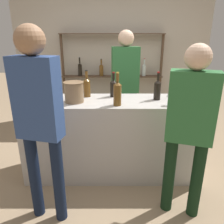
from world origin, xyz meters
The scene contains 14 objects.
ground_plane centered at (0.00, 0.00, 0.00)m, with size 16.00×16.00×0.00m, color #9E8466.
bar_counter centered at (0.00, 0.00, 0.50)m, with size 2.14×0.63×1.00m, color #B7B2AD.
back_wall centered at (0.00, 1.92, 1.40)m, with size 3.74×0.12×2.80m, color #B2A899.
back_shelf centered at (-0.01, 1.74, 1.16)m, with size 1.94×0.18×1.76m.
counter_bottle_0 centered at (-0.32, 0.17, 1.13)m, with size 0.09×0.09×0.34m.
counter_bottle_1 centered at (0.06, -0.19, 1.14)m, with size 0.09×0.09×0.37m.
counter_bottle_2 centered at (-0.83, 0.01, 1.13)m, with size 0.07×0.07×0.35m.
counter_bottle_3 centered at (0.02, 0.17, 1.11)m, with size 0.09×0.09×0.31m.
counter_bottle_4 centered at (0.54, 0.03, 1.13)m, with size 0.08×0.08×0.34m.
wine_glass centered at (0.64, -0.19, 1.13)m, with size 0.08×0.08×0.18m.
ice_bucket centered at (-0.44, -0.07, 1.11)m, with size 0.23×0.23×0.24m.
customer_left centered at (-0.63, -0.76, 1.11)m, with size 0.42×0.26×1.82m.
customer_right centered at (0.70, -0.70, 1.00)m, with size 0.45×0.30×1.68m.
server_behind_counter centered at (0.21, 0.85, 1.09)m, with size 0.43×0.24×1.81m.
Camera 1 is at (0.00, -2.52, 1.74)m, focal length 35.00 mm.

